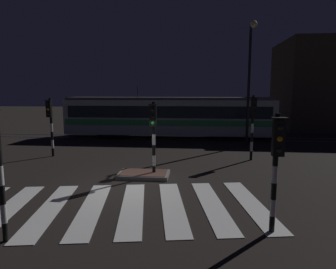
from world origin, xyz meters
The scene contains 12 objects.
ground_plane centered at (0.00, 0.00, 0.00)m, with size 120.00×120.00×0.00m, color black.
rail_near centered at (0.00, 11.59, 0.01)m, with size 80.00×0.12×0.03m, color #59595E.
rail_far centered at (0.00, 13.02, 0.01)m, with size 80.00×0.12×0.03m, color #59595E.
crosswalk_zebra centered at (0.00, -2.05, 0.01)m, with size 10.36×5.98×0.02m.
traffic_island centered at (0.38, 1.48, 0.09)m, with size 2.20×1.34×0.18m.
traffic_light_corner_far_right centered at (5.62, 5.01, 2.30)m, with size 0.36×0.42×3.49m.
traffic_light_corner_near_right centered at (4.66, -3.33, 2.07)m, with size 0.36×0.42×3.14m.
traffic_light_corner_far_left centered at (-5.54, 4.86, 2.19)m, with size 0.36×0.42×3.32m.
traffic_light_median_centre centered at (0.82, 1.47, 2.14)m, with size 0.36×0.42×3.25m.
street_lamp_trackside_right centered at (6.07, 9.05, 5.00)m, with size 0.44×1.21×8.01m.
tram centered at (0.42, 12.30, 1.75)m, with size 16.50×2.58×4.15m.
building_backdrop centered at (16.27, 19.85, 4.28)m, with size 10.63×8.00×8.56m, color #42382D.
Camera 1 is at (2.65, -10.68, 3.66)m, focal length 31.06 mm.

